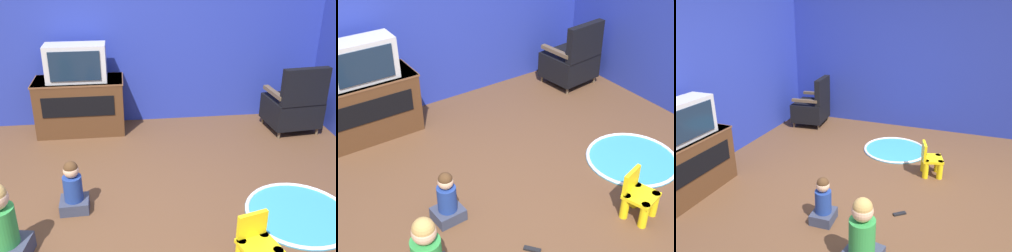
{
  "view_description": "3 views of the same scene",
  "coord_description": "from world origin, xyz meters",
  "views": [
    {
      "loc": [
        -0.1,
        -2.98,
        2.32
      ],
      "look_at": [
        0.31,
        0.48,
        0.7
      ],
      "focal_mm": 42.0,
      "sensor_mm": 36.0,
      "label": 1
    },
    {
      "loc": [
        -2.0,
        -2.76,
        3.04
      ],
      "look_at": [
        0.19,
        0.44,
        0.6
      ],
      "focal_mm": 50.0,
      "sensor_mm": 36.0,
      "label": 2
    },
    {
      "loc": [
        -3.34,
        -1.08,
        2.2
      ],
      "look_at": [
        0.36,
        0.34,
        0.74
      ],
      "focal_mm": 35.0,
      "sensor_mm": 36.0,
      "label": 3
    }
  ],
  "objects": [
    {
      "name": "ground_plane",
      "position": [
        0.0,
        0.0,
        0.0
      ],
      "size": [
        30.0,
        30.0,
        0.0
      ],
      "primitive_type": "plane",
      "color": "brown"
    },
    {
      "name": "wall_back",
      "position": [
        -0.11,
        2.32,
        1.4
      ],
      "size": [
        5.78,
        0.12,
        2.8
      ],
      "color": "#23339E",
      "rests_on": "ground_plane"
    },
    {
      "name": "wall_right",
      "position": [
        2.72,
        -0.31,
        1.4
      ],
      "size": [
        0.12,
        5.38,
        2.8
      ],
      "color": "#23339E",
      "rests_on": "ground_plane"
    },
    {
      "name": "tv_cabinet",
      "position": [
        -0.69,
        1.98,
        0.38
      ],
      "size": [
        1.16,
        0.53,
        0.73
      ],
      "color": "#4C2D19",
      "rests_on": "ground_plane"
    },
    {
      "name": "television",
      "position": [
        -0.69,
        1.93,
        0.97
      ],
      "size": [
        0.76,
        0.33,
        0.47
      ],
      "color": "#B7B7BC",
      "rests_on": "tv_cabinet"
    },
    {
      "name": "black_armchair",
      "position": [
        2.14,
        1.66,
        0.36
      ],
      "size": [
        0.7,
        0.65,
        0.93
      ],
      "rotation": [
        0.0,
        0.0,
        3.24
      ],
      "color": "brown",
      "rests_on": "ground_plane"
    },
    {
      "name": "yellow_kid_chair",
      "position": [
        0.85,
        -0.75,
        0.2
      ],
      "size": [
        0.34,
        0.33,
        0.47
      ],
      "rotation": [
        0.0,
        0.0,
        0.26
      ],
      "color": "yellow",
      "rests_on": "ground_plane"
    },
    {
      "name": "play_mat",
      "position": [
        1.48,
        -0.12,
        0.01
      ],
      "size": [
        1.01,
        1.01,
        0.04
      ],
      "color": "teal",
      "rests_on": "ground_plane"
    },
    {
      "name": "child_watching_left",
      "position": [
        -0.62,
        0.2,
        0.23
      ],
      "size": [
        0.28,
        0.24,
        0.53
      ],
      "rotation": [
        0.0,
        0.0,
        0.04
      ],
      "color": "#33384C",
      "rests_on": "ground_plane"
    },
    {
      "name": "child_watching_center",
      "position": [
        -1.11,
        -0.39,
        0.3
      ],
      "size": [
        0.41,
        0.37,
        0.7
      ],
      "rotation": [
        0.0,
        0.0,
        -0.18
      ],
      "color": "#33384C",
      "rests_on": "ground_plane"
    },
    {
      "name": "remote_control",
      "position": [
        -0.22,
        -0.55,
        0.01
      ],
      "size": [
        0.13,
        0.14,
        0.02
      ],
      "rotation": [
        0.0,
        0.0,
        2.24
      ],
      "color": "black",
      "rests_on": "ground_plane"
    }
  ]
}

